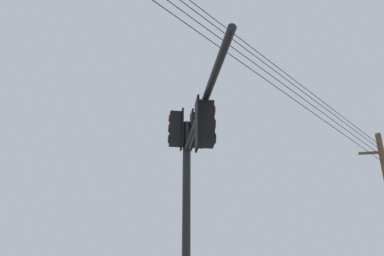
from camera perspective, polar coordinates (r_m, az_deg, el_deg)
signal_mast_assembly at (r=10.00m, az=-0.11°, el=-5.29°), size 1.38×5.14×6.46m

